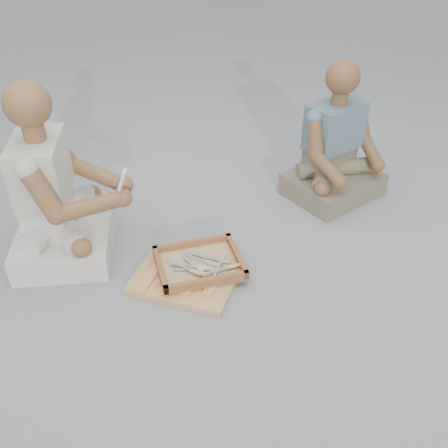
# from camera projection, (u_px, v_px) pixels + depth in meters

# --- Properties ---
(ground) EXTENTS (60.00, 60.00, 0.00)m
(ground) POSITION_uv_depth(u_px,v_px,m) (216.00, 290.00, 2.60)
(ground) COLOR gray
(ground) RESTS_ON ground
(carved_panel) EXTENTS (0.60, 0.47, 0.04)m
(carved_panel) POSITION_uv_depth(u_px,v_px,m) (184.00, 281.00, 2.63)
(carved_panel) COLOR #AB6A42
(carved_panel) RESTS_ON ground
(tool_tray) EXTENTS (0.54, 0.49, 0.06)m
(tool_tray) POSITION_uv_depth(u_px,v_px,m) (199.00, 264.00, 2.69)
(tool_tray) COLOR brown
(tool_tray) RESTS_ON carved_panel
(chisel_0) EXTENTS (0.22, 0.08, 0.02)m
(chisel_0) POSITION_uv_depth(u_px,v_px,m) (220.00, 260.00, 2.70)
(chisel_0) COLOR silver
(chisel_0) RESTS_ON tool_tray
(chisel_1) EXTENTS (0.22, 0.05, 0.02)m
(chisel_1) POSITION_uv_depth(u_px,v_px,m) (219.00, 258.00, 2.72)
(chisel_1) COLOR silver
(chisel_1) RESTS_ON tool_tray
(chisel_2) EXTENTS (0.07, 0.22, 0.02)m
(chisel_2) POSITION_uv_depth(u_px,v_px,m) (222.00, 261.00, 2.68)
(chisel_2) COLOR silver
(chisel_2) RESTS_ON tool_tray
(chisel_3) EXTENTS (0.16, 0.18, 0.02)m
(chisel_3) POSITION_uv_depth(u_px,v_px,m) (200.00, 271.00, 2.62)
(chisel_3) COLOR silver
(chisel_3) RESTS_ON tool_tray
(chisel_4) EXTENTS (0.20, 0.12, 0.02)m
(chisel_4) POSITION_uv_depth(u_px,v_px,m) (192.00, 271.00, 2.62)
(chisel_4) COLOR silver
(chisel_4) RESTS_ON tool_tray
(chisel_5) EXTENTS (0.22, 0.04, 0.02)m
(chisel_5) POSITION_uv_depth(u_px,v_px,m) (234.00, 274.00, 2.61)
(chisel_5) COLOR silver
(chisel_5) RESTS_ON tool_tray
(chisel_6) EXTENTS (0.22, 0.03, 0.02)m
(chisel_6) POSITION_uv_depth(u_px,v_px,m) (204.00, 269.00, 2.63)
(chisel_6) COLOR silver
(chisel_6) RESTS_ON tool_tray
(chisel_7) EXTENTS (0.21, 0.11, 0.02)m
(chisel_7) POSITION_uv_depth(u_px,v_px,m) (229.00, 267.00, 2.64)
(chisel_7) COLOR silver
(chisel_7) RESTS_ON tool_tray
(chisel_8) EXTENTS (0.21, 0.11, 0.02)m
(chisel_8) POSITION_uv_depth(u_px,v_px,m) (209.00, 263.00, 2.69)
(chisel_8) COLOR silver
(chisel_8) RESTS_ON tool_tray
(chisel_9) EXTENTS (0.22, 0.05, 0.02)m
(chisel_9) POSITION_uv_depth(u_px,v_px,m) (199.00, 267.00, 2.64)
(chisel_9) COLOR silver
(chisel_9) RESTS_ON tool_tray
(wood_chip_0) EXTENTS (0.02, 0.02, 0.00)m
(wood_chip_0) POSITION_uv_depth(u_px,v_px,m) (159.00, 263.00, 2.78)
(wood_chip_0) COLOR #D3B57C
(wood_chip_0) RESTS_ON ground
(wood_chip_1) EXTENTS (0.02, 0.02, 0.00)m
(wood_chip_1) POSITION_uv_depth(u_px,v_px,m) (152.00, 233.00, 3.01)
(wood_chip_1) COLOR #D3B57C
(wood_chip_1) RESTS_ON ground
(wood_chip_2) EXTENTS (0.02, 0.02, 0.00)m
(wood_chip_2) POSITION_uv_depth(u_px,v_px,m) (152.00, 265.00, 2.77)
(wood_chip_2) COLOR #D3B57C
(wood_chip_2) RESTS_ON ground
(wood_chip_3) EXTENTS (0.02, 0.02, 0.00)m
(wood_chip_3) POSITION_uv_depth(u_px,v_px,m) (226.00, 303.00, 2.52)
(wood_chip_3) COLOR #D3B57C
(wood_chip_3) RESTS_ON ground
(wood_chip_4) EXTENTS (0.02, 0.02, 0.00)m
(wood_chip_4) POSITION_uv_depth(u_px,v_px,m) (240.00, 247.00, 2.90)
(wood_chip_4) COLOR #D3B57C
(wood_chip_4) RESTS_ON ground
(wood_chip_5) EXTENTS (0.02, 0.02, 0.00)m
(wood_chip_5) POSITION_uv_depth(u_px,v_px,m) (199.00, 268.00, 2.74)
(wood_chip_5) COLOR #D3B57C
(wood_chip_5) RESTS_ON ground
(wood_chip_6) EXTENTS (0.02, 0.02, 0.00)m
(wood_chip_6) POSITION_uv_depth(u_px,v_px,m) (253.00, 237.00, 2.97)
(wood_chip_6) COLOR #D3B57C
(wood_chip_6) RESTS_ON ground
(wood_chip_7) EXTENTS (0.02, 0.02, 0.00)m
(wood_chip_7) POSITION_uv_depth(u_px,v_px,m) (150.00, 283.00, 2.64)
(wood_chip_7) COLOR #D3B57C
(wood_chip_7) RESTS_ON ground
(craftsman) EXTENTS (0.71, 0.72, 0.99)m
(craftsman) POSITION_uv_depth(u_px,v_px,m) (57.00, 199.00, 2.69)
(craftsman) COLOR silver
(craftsman) RESTS_ON ground
(companion) EXTENTS (0.73, 0.72, 0.89)m
(companion) POSITION_uv_depth(u_px,v_px,m) (335.00, 153.00, 3.22)
(companion) COLOR #716751
(companion) RESTS_ON ground
(mobile_phone) EXTENTS (0.06, 0.05, 0.12)m
(mobile_phone) POSITION_uv_depth(u_px,v_px,m) (122.00, 180.00, 2.59)
(mobile_phone) COLOR white
(mobile_phone) RESTS_ON craftsman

